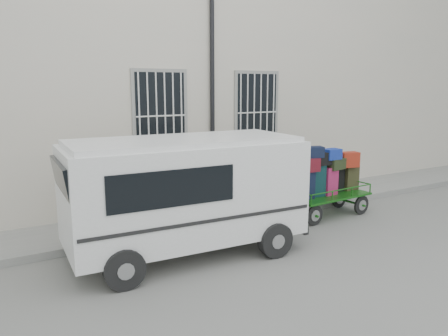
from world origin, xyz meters
name	(u,v)px	position (x,y,z in m)	size (l,w,h in m)	color
ground	(243,250)	(0.00, 0.00, 0.00)	(80.00, 80.00, 0.00)	slate
building	(139,88)	(0.00, 5.50, 3.00)	(24.00, 5.15, 6.00)	beige
sidewalk	(192,216)	(0.00, 2.20, 0.07)	(24.00, 1.70, 0.15)	gray
luggage_cart	(327,179)	(2.86, 0.84, 0.89)	(2.41, 1.03, 1.71)	black
van	(185,189)	(-1.03, 0.35, 1.23)	(4.34, 2.10, 2.14)	silver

